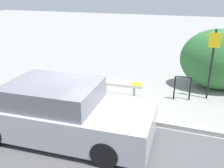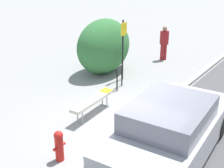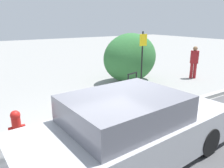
% 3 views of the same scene
% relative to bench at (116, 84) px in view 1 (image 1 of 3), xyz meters
% --- Properties ---
extents(ground_plane, '(60.00, 60.00, 0.00)m').
position_rel_bench_xyz_m(ground_plane, '(-0.06, -1.42, -0.46)').
color(ground_plane, gray).
extents(curb, '(60.00, 0.20, 0.13)m').
position_rel_bench_xyz_m(curb, '(-0.06, -1.42, -0.40)').
color(curb, '#A8A8A3').
rests_on(curb, ground_plane).
extents(bench, '(1.83, 0.42, 0.53)m').
position_rel_bench_xyz_m(bench, '(0.00, 0.00, 0.00)').
color(bench, '#99999E').
rests_on(bench, ground_plane).
extents(bike_rack, '(0.55, 0.18, 0.83)m').
position_rel_bench_xyz_m(bike_rack, '(2.13, 0.49, 0.04)').
color(bike_rack, black).
rests_on(bike_rack, ground_plane).
extents(sign_post, '(0.36, 0.08, 2.30)m').
position_rel_bench_xyz_m(sign_post, '(2.92, 0.88, 0.92)').
color(sign_post, black).
rests_on(sign_post, ground_plane).
extents(fire_hydrant, '(0.36, 0.22, 0.77)m').
position_rel_bench_xyz_m(fire_hydrant, '(-2.22, -0.78, -0.06)').
color(fire_hydrant, red).
rests_on(fire_hydrant, ground_plane).
extents(shrub_hedge, '(2.65, 1.72, 2.19)m').
position_rel_bench_xyz_m(shrub_hedge, '(3.17, 1.95, 0.63)').
color(shrub_hedge, '#337038').
rests_on(shrub_hedge, ground_plane).
extents(parked_car_near, '(4.55, 2.07, 1.39)m').
position_rel_bench_xyz_m(parked_car_near, '(-0.50, -2.73, 0.17)').
color(parked_car_near, black).
rests_on(parked_car_near, ground_plane).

